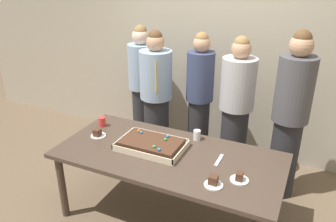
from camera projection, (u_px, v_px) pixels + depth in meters
name	position (u px, v px, depth m)	size (l,w,h in m)	color
ground_plane	(168.00, 217.00, 3.31)	(12.00, 12.00, 0.00)	brown
interior_back_panel	(225.00, 36.00, 4.03)	(8.00, 0.12, 3.00)	#B2A893
party_table	(168.00, 161.00, 3.05)	(2.04, 0.96, 0.73)	#47382D
sheet_cake	(152.00, 144.00, 3.10)	(0.62, 0.40, 0.10)	beige
plated_slice_near_left	(239.00, 178.00, 2.64)	(0.15, 0.15, 0.08)	white
plated_slice_near_right	(98.00, 134.00, 3.31)	(0.15, 0.15, 0.08)	white
plated_slice_far_left	(213.00, 182.00, 2.58)	(0.15, 0.15, 0.08)	white
drink_cup_nearest	(102.00, 122.00, 3.52)	(0.07, 0.07, 0.10)	red
drink_cup_middle	(197.00, 135.00, 3.24)	(0.07, 0.07, 0.10)	white
cake_server_utensil	(219.00, 160.00, 2.92)	(0.03, 0.20, 0.01)	silver
person_serving_front	(142.00, 86.00, 4.32)	(0.34, 0.34, 1.63)	#28282D
person_green_shirt_behind	(290.00, 116.00, 3.32)	(0.36, 0.36, 1.76)	#28282D
person_striped_tie_right	(199.00, 100.00, 3.87)	(0.31, 0.31, 1.63)	#28282D
person_far_right_suit	(236.00, 110.00, 3.64)	(0.37, 0.37, 1.65)	#28282D
person_left_edge_reaching	(156.00, 99.00, 3.90)	(0.37, 0.37, 1.65)	#28282D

